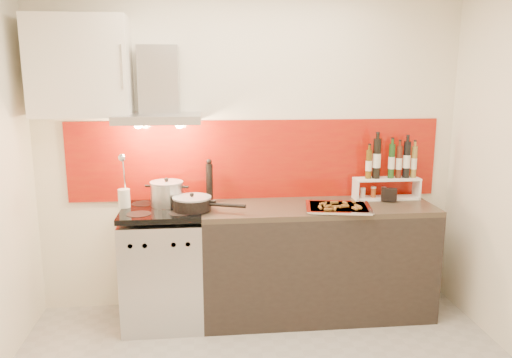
{
  "coord_description": "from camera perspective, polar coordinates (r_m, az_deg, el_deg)",
  "views": [
    {
      "loc": [
        -0.37,
        -2.58,
        1.89
      ],
      "look_at": [
        0.0,
        0.95,
        1.15
      ],
      "focal_mm": 35.0,
      "sensor_mm": 36.0,
      "label": 1
    }
  ],
  "objects": [
    {
      "name": "range_hood",
      "position": [
        3.84,
        -11.06,
        9.36
      ],
      "size": [
        0.62,
        0.5,
        0.61
      ],
      "color": "#B7B7BA",
      "rests_on": "back_wall"
    },
    {
      "name": "caddy_box",
      "position": [
        4.1,
        14.96,
        -1.73
      ],
      "size": [
        0.13,
        0.08,
        0.1
      ],
      "primitive_type": "cube",
      "rotation": [
        0.0,
        0.0,
        -0.3
      ],
      "color": "black",
      "rests_on": "counter"
    },
    {
      "name": "counter",
      "position": [
        4.05,
        6.93,
        -9.16
      ],
      "size": [
        1.8,
        0.6,
        0.9
      ],
      "color": "black",
      "rests_on": "ground"
    },
    {
      "name": "stock_pot",
      "position": [
        3.88,
        -10.15,
        -1.63
      ],
      "size": [
        0.25,
        0.25,
        0.22
      ],
      "color": "#B7B7BA",
      "rests_on": "range_stove"
    },
    {
      "name": "backsplash",
      "position": [
        4.05,
        0.06,
        2.25
      ],
      "size": [
        3.0,
        0.02,
        0.64
      ],
      "primitive_type": "cube",
      "color": "#9A0C08",
      "rests_on": "back_wall"
    },
    {
      "name": "utensil_jar",
      "position": [
        3.87,
        -14.86,
        -1.48
      ],
      "size": [
        0.09,
        0.14,
        0.43
      ],
      "color": "silver",
      "rests_on": "range_stove"
    },
    {
      "name": "upper_cabinet",
      "position": [
        3.91,
        -19.44,
        12.0
      ],
      "size": [
        0.7,
        0.35,
        0.72
      ],
      "primitive_type": "cube",
      "color": "white",
      "rests_on": "back_wall"
    },
    {
      "name": "baking_tray",
      "position": [
        3.81,
        9.38,
        -3.2
      ],
      "size": [
        0.54,
        0.45,
        0.03
      ],
      "color": "silver",
      "rests_on": "counter"
    },
    {
      "name": "step_shelf",
      "position": [
        4.17,
        14.94,
        0.72
      ],
      "size": [
        0.54,
        0.15,
        0.5
      ],
      "color": "white",
      "rests_on": "counter"
    },
    {
      "name": "back_wall",
      "position": [
        4.04,
        -0.66,
        3.38
      ],
      "size": [
        3.4,
        0.02,
        2.6
      ],
      "primitive_type": "cube",
      "color": "silver",
      "rests_on": "ground"
    },
    {
      "name": "pepper_mill",
      "position": [
        3.94,
        -5.35,
        -0.29
      ],
      "size": [
        0.05,
        0.05,
        0.35
      ],
      "color": "black",
      "rests_on": "counter"
    },
    {
      "name": "saute_pan",
      "position": [
        3.72,
        -7.23,
        -2.78
      ],
      "size": [
        0.54,
        0.3,
        0.13
      ],
      "color": "black",
      "rests_on": "range_stove"
    },
    {
      "name": "range_stove",
      "position": [
        3.97,
        -10.49,
        -9.86
      ],
      "size": [
        0.6,
        0.6,
        0.91
      ],
      "color": "#B7B7BA",
      "rests_on": "ground"
    }
  ]
}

